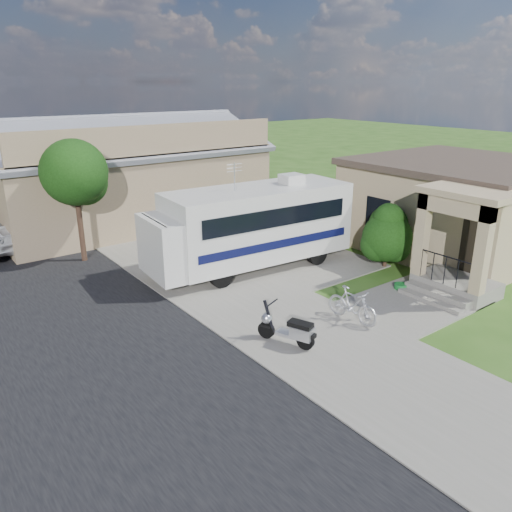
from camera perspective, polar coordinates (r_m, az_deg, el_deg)
ground at (r=14.68m, az=7.52°, el=-6.99°), size 120.00×120.00×0.00m
sidewalk_slab at (r=21.96m, az=-12.97°, el=1.77°), size 4.00×80.00×0.06m
driveway_slab at (r=18.68m, az=1.19°, el=-0.85°), size 7.00×6.00×0.05m
walk_slab at (r=16.21m, az=17.67°, el=-5.05°), size 4.00×3.00×0.05m
house at (r=21.68m, az=22.13°, el=5.40°), size 9.47×7.80×3.54m
warehouse at (r=25.44m, az=-15.03°, el=8.53°), size 12.50×8.40×5.04m
street_tree_a at (r=19.43m, az=-19.79°, el=8.67°), size 2.44×2.40×4.58m
street_tree_b at (r=29.03m, az=-26.14°, el=11.32°), size 2.44×2.40×4.73m
motorhome at (r=17.78m, az=-0.51°, el=3.62°), size 7.68×2.89×3.86m
shrub at (r=18.64m, az=14.73°, el=2.37°), size 1.97×1.88×2.41m
scooter at (r=12.88m, az=3.88°, el=-8.40°), size 0.87×1.57×1.08m
bicycle at (r=14.29m, az=10.92°, el=-5.73°), size 0.63×1.69×0.99m
garden_hose at (r=17.02m, az=16.20°, el=-3.47°), size 0.42×0.42×0.19m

